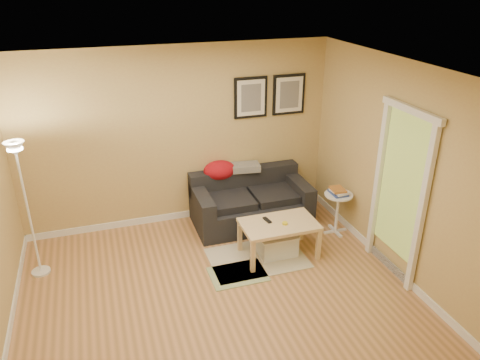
{
  "coord_description": "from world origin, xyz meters",
  "views": [
    {
      "loc": [
        -1.12,
        -4.25,
        3.49
      ],
      "look_at": [
        0.55,
        0.85,
        1.05
      ],
      "focal_mm": 34.73,
      "sensor_mm": 36.0,
      "label": 1
    }
  ],
  "objects_px": {
    "sofa": "(251,200)",
    "book_stack": "(338,191)",
    "storage_bin": "(277,244)",
    "floor_lamp": "(29,215)",
    "coffee_table": "(279,239)",
    "side_table": "(337,213)"
  },
  "relations": [
    {
      "from": "storage_bin",
      "to": "floor_lamp",
      "type": "height_order",
      "value": "floor_lamp"
    },
    {
      "from": "side_table",
      "to": "book_stack",
      "type": "height_order",
      "value": "book_stack"
    },
    {
      "from": "floor_lamp",
      "to": "book_stack",
      "type": "bearing_deg",
      "value": -3.64
    },
    {
      "from": "coffee_table",
      "to": "book_stack",
      "type": "relative_size",
      "value": 3.67
    },
    {
      "from": "floor_lamp",
      "to": "sofa",
      "type": "bearing_deg",
      "value": 7.46
    },
    {
      "from": "sofa",
      "to": "book_stack",
      "type": "height_order",
      "value": "sofa"
    },
    {
      "from": "storage_bin",
      "to": "book_stack",
      "type": "relative_size",
      "value": 1.89
    },
    {
      "from": "coffee_table",
      "to": "storage_bin",
      "type": "xyz_separation_m",
      "value": [
        -0.01,
        0.02,
        -0.09
      ]
    },
    {
      "from": "sofa",
      "to": "floor_lamp",
      "type": "height_order",
      "value": "floor_lamp"
    },
    {
      "from": "storage_bin",
      "to": "side_table",
      "type": "relative_size",
      "value": 0.83
    },
    {
      "from": "coffee_table",
      "to": "side_table",
      "type": "bearing_deg",
      "value": 23.3
    },
    {
      "from": "storage_bin",
      "to": "side_table",
      "type": "height_order",
      "value": "side_table"
    },
    {
      "from": "coffee_table",
      "to": "book_stack",
      "type": "distance_m",
      "value": 1.14
    },
    {
      "from": "coffee_table",
      "to": "floor_lamp",
      "type": "relative_size",
      "value": 0.56
    },
    {
      "from": "book_stack",
      "to": "floor_lamp",
      "type": "height_order",
      "value": "floor_lamp"
    },
    {
      "from": "book_stack",
      "to": "sofa",
      "type": "bearing_deg",
      "value": 135.14
    },
    {
      "from": "sofa",
      "to": "floor_lamp",
      "type": "distance_m",
      "value": 3.01
    },
    {
      "from": "sofa",
      "to": "side_table",
      "type": "xyz_separation_m",
      "value": [
        1.07,
        -0.65,
        -0.07
      ]
    },
    {
      "from": "book_stack",
      "to": "coffee_table",
      "type": "bearing_deg",
      "value": -177.05
    },
    {
      "from": "storage_bin",
      "to": "floor_lamp",
      "type": "distance_m",
      "value": 3.11
    },
    {
      "from": "sofa",
      "to": "side_table",
      "type": "height_order",
      "value": "sofa"
    },
    {
      "from": "sofa",
      "to": "storage_bin",
      "type": "height_order",
      "value": "sofa"
    }
  ]
}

